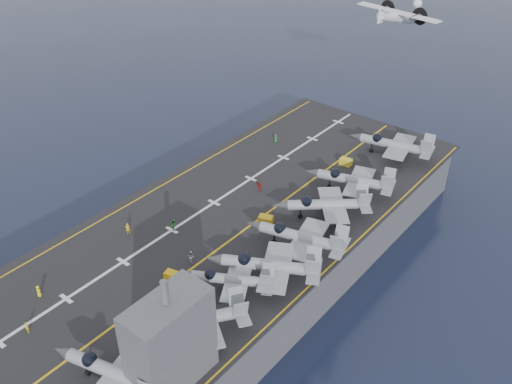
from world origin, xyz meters
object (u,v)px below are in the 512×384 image
Objects in this scene: transport_plane at (397,18)px; tow_cart_a at (172,276)px; fighter_jet_0 at (114,372)px; island_superstructure at (169,333)px.

tow_cart_a is at bearing -84.90° from transport_plane.
transport_plane is (-15.20, 94.13, 15.92)m from fighter_jet_0.
island_superstructure is at bearing -43.48° from tow_cart_a.
island_superstructure is at bearing -77.69° from transport_plane.
tow_cart_a is (-8.32, 16.97, -2.00)m from fighter_jet_0.
fighter_jet_0 is at bearing -63.88° from tow_cart_a.
transport_plane is at bearing 99.18° from fighter_jet_0.
transport_plane reaches higher than island_superstructure.
fighter_jet_0 is at bearing -80.82° from transport_plane.
fighter_jet_0 is 0.76× the size of transport_plane.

